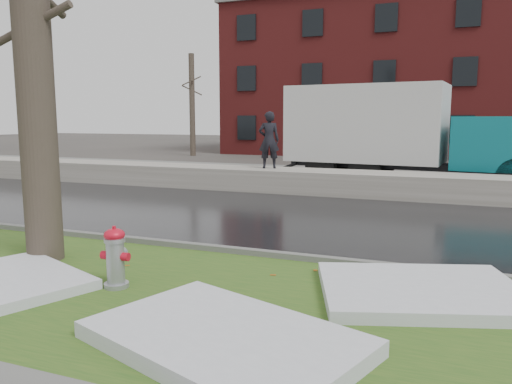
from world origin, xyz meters
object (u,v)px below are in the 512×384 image
(fire_hydrant, at_px, (115,255))
(box_truck, at_px, (397,132))
(tree, at_px, (32,30))
(worker, at_px, (269,140))

(fire_hydrant, bearing_deg, box_truck, 74.88)
(fire_hydrant, distance_m, tree, 3.92)
(fire_hydrant, distance_m, worker, 10.21)
(fire_hydrant, distance_m, box_truck, 13.80)
(fire_hydrant, bearing_deg, tree, 154.31)
(box_truck, xyz_separation_m, worker, (-3.75, -3.46, -0.23))
(fire_hydrant, height_order, box_truck, box_truck)
(tree, relative_size, box_truck, 0.68)
(fire_hydrant, height_order, worker, worker)
(tree, bearing_deg, box_truck, 70.94)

